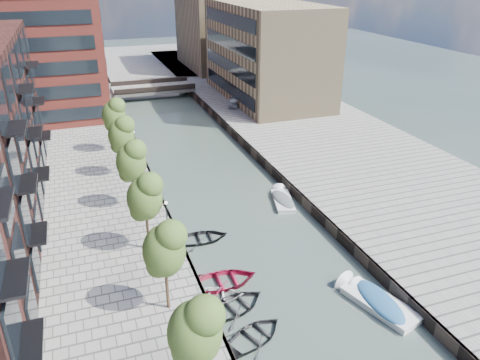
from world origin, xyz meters
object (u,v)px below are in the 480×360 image
bridge (153,88)px  sloop_4 (202,240)px  tree_4 (131,160)px  tree_5 (121,134)px  sloop_2 (224,284)px  sloop_3 (213,299)px  sloop_1 (235,309)px  tree_6 (113,114)px  tree_3 (144,196)px  tree_2 (164,247)px  motorboat_4 (282,199)px  motorboat_3 (373,300)px  car (234,102)px  tree_1 (195,329)px  sloop_0 (255,338)px  motorboat_2 (377,300)px

bridge → sloop_4: 46.00m
tree_4 → tree_5: bearing=90.0°
tree_4 → tree_5: same height
bridge → sloop_2: 51.91m
tree_4 → sloop_3: 14.41m
sloop_1 → tree_6: bearing=-9.2°
tree_3 → sloop_1: (4.12, -7.38, -5.31)m
tree_6 → tree_2: bearing=-90.0°
sloop_2 → sloop_3: bearing=137.9°
tree_5 → motorboat_4: (13.17, -8.68, -5.12)m
motorboat_3 → car: (5.35, 43.65, 1.41)m
tree_1 → motorboat_4: bearing=55.7°
tree_1 → tree_2: bearing=90.0°
tree_6 → tree_5: bearing=-90.0°
tree_5 → sloop_1: size_ratio=1.34×
tree_1 → tree_4: size_ratio=1.00×
tree_3 → sloop_0: (4.42, -10.24, -5.31)m
bridge → sloop_1: (-4.38, -54.38, -1.39)m
tree_1 → sloop_3: bearing=68.8°
sloop_0 → motorboat_4: 17.85m
tree_1 → motorboat_3: 14.36m
bridge → motorboat_2: 56.98m
motorboat_3 → sloop_3: bearing=158.4°
sloop_3 → motorboat_2: 10.72m
sloop_0 → car: (13.72, 44.03, 1.63)m
motorboat_4 → sloop_1: bearing=-125.5°
sloop_1 → sloop_4: 8.60m
sloop_0 → sloop_3: (-1.32, 4.21, 0.00)m
tree_3 → sloop_4: tree_3 is taller
sloop_1 → motorboat_2: 9.33m
tree_3 → car: bearing=61.8°
tree_6 → motorboat_3: tree_6 is taller
sloop_4 → bridge: bearing=-3.4°
tree_4 → motorboat_3: tree_4 is taller
sloop_0 → motorboat_2: bearing=-110.4°
motorboat_2 → motorboat_3: (-0.36, -0.08, 0.14)m
tree_6 → sloop_2: (4.26, -25.72, -5.31)m
bridge → sloop_3: (-5.40, -53.03, -1.39)m
tree_4 → motorboat_2: size_ratio=1.22×
sloop_0 → sloop_3: sloop_3 is taller
tree_2 → tree_3: bearing=90.0°
tree_1 → motorboat_2: size_ratio=1.22×
tree_2 → motorboat_2: tree_2 is taller
sloop_2 → motorboat_2: (8.89, -5.06, 0.09)m
tree_2 → sloop_2: bearing=28.2°
motorboat_3 → motorboat_4: bearing=88.5°
sloop_4 → tree_2: bearing=154.0°
motorboat_4 → car: bearing=80.1°
tree_5 → bridge: bearing=75.6°
bridge → sloop_2: (-4.24, -51.72, -1.39)m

